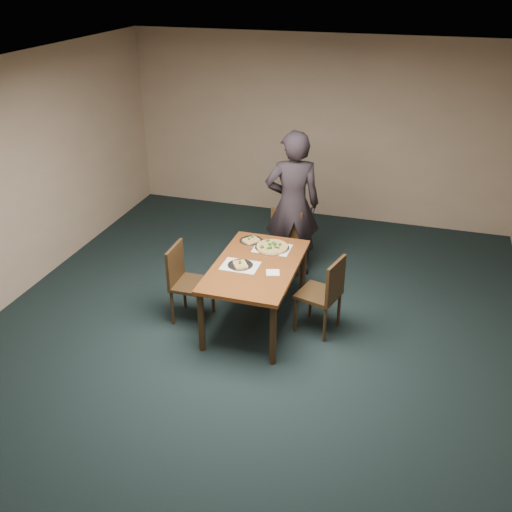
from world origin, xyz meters
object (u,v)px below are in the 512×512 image
(slice_plate_far, at_px, (251,240))
(dining_table, at_px, (256,271))
(diner, at_px, (292,205))
(chair_right, at_px, (325,291))
(slice_plate_near, at_px, (240,265))
(chair_left, at_px, (185,279))
(chair_far, at_px, (283,242))
(pizza_pan, at_px, (272,247))

(slice_plate_far, bearing_deg, dining_table, -67.21)
(dining_table, height_order, diner, diner)
(chair_right, relative_size, slice_plate_near, 3.25)
(slice_plate_near, bearing_deg, chair_left, -174.40)
(chair_far, relative_size, slice_plate_far, 3.25)
(chair_left, bearing_deg, pizza_pan, -57.16)
(chair_right, relative_size, slice_plate_far, 3.25)
(chair_right, xyz_separation_m, pizza_pan, (-0.71, 0.37, 0.26))
(chair_right, distance_m, diner, 1.47)
(pizza_pan, relative_size, slice_plate_near, 1.42)
(chair_left, distance_m, chair_right, 1.58)
(slice_plate_near, bearing_deg, pizza_pan, 66.42)
(dining_table, height_order, chair_far, chair_far)
(slice_plate_near, bearing_deg, diner, 79.45)
(dining_table, relative_size, chair_right, 1.65)
(chair_left, distance_m, pizza_pan, 1.06)
(chair_far, height_order, slice_plate_near, chair_far)
(chair_right, bearing_deg, dining_table, -71.55)
(diner, bearing_deg, chair_left, 38.63)
(chair_right, relative_size, pizza_pan, 2.28)
(diner, relative_size, pizza_pan, 4.83)
(dining_table, height_order, chair_right, chair_right)
(slice_plate_far, bearing_deg, chair_left, -130.02)
(slice_plate_near, bearing_deg, dining_table, 29.50)
(slice_plate_far, bearing_deg, pizza_pan, -21.18)
(diner, distance_m, slice_plate_near, 1.39)
(chair_left, relative_size, slice_plate_near, 3.25)
(chair_far, distance_m, slice_plate_far, 0.66)
(dining_table, distance_m, chair_left, 0.82)
(chair_far, bearing_deg, slice_plate_far, -110.77)
(chair_right, bearing_deg, chair_far, -129.30)
(chair_left, distance_m, slice_plate_far, 0.92)
(diner, xyz_separation_m, slice_plate_far, (-0.32, -0.73, -0.20))
(chair_far, xyz_separation_m, chair_right, (0.74, -1.04, 0.00))
(chair_left, distance_m, diner, 1.73)
(dining_table, bearing_deg, chair_right, 3.21)
(chair_right, xyz_separation_m, diner, (-0.68, 1.22, 0.45))
(diner, distance_m, pizza_pan, 0.87)
(pizza_pan, bearing_deg, chair_far, 92.57)
(dining_table, xyz_separation_m, slice_plate_near, (-0.15, -0.09, 0.11))
(dining_table, bearing_deg, slice_plate_near, -150.50)
(chair_far, bearing_deg, chair_left, -119.53)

